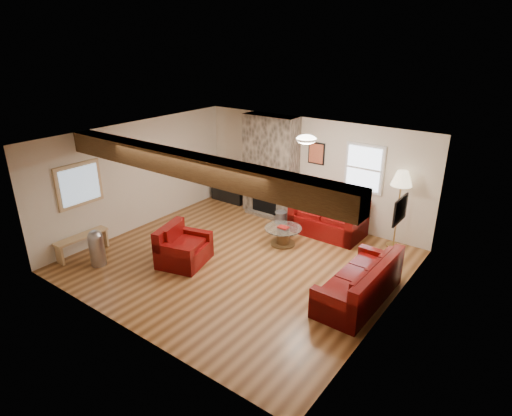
# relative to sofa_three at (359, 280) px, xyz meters

# --- Properties ---
(room) EXTENTS (8.00, 8.00, 8.00)m
(room) POSITION_rel_sofa_three_xyz_m (-2.48, -0.16, 0.87)
(room) COLOR brown
(room) RESTS_ON ground
(floor) EXTENTS (6.00, 6.00, 0.00)m
(floor) POSITION_rel_sofa_three_xyz_m (-2.48, -0.16, -0.38)
(floor) COLOR brown
(floor) RESTS_ON ground
(oak_beam) EXTENTS (6.00, 0.36, 0.38)m
(oak_beam) POSITION_rel_sofa_three_xyz_m (-2.48, -1.41, 1.93)
(oak_beam) COLOR #352010
(oak_beam) RESTS_ON room
(chimney_breast) EXTENTS (1.40, 0.67, 2.50)m
(chimney_breast) POSITION_rel_sofa_three_xyz_m (-3.48, 2.33, 0.84)
(chimney_breast) COLOR #353029
(chimney_breast) RESTS_ON floor
(back_window) EXTENTS (0.90, 0.08, 1.10)m
(back_window) POSITION_rel_sofa_three_xyz_m (-1.13, 2.55, 1.17)
(back_window) COLOR silver
(back_window) RESTS_ON room
(hatch_window) EXTENTS (0.08, 1.00, 0.90)m
(hatch_window) POSITION_rel_sofa_three_xyz_m (-5.44, -1.66, 1.07)
(hatch_window) COLOR tan
(hatch_window) RESTS_ON room
(ceiling_dome) EXTENTS (0.40, 0.40, 0.18)m
(ceiling_dome) POSITION_rel_sofa_three_xyz_m (-1.58, 0.74, 2.06)
(ceiling_dome) COLOR white
(ceiling_dome) RESTS_ON room
(artwork_back) EXTENTS (0.42, 0.06, 0.52)m
(artwork_back) POSITION_rel_sofa_three_xyz_m (-2.33, 2.55, 1.32)
(artwork_back) COLOR black
(artwork_back) RESTS_ON room
(artwork_right) EXTENTS (0.06, 0.55, 0.42)m
(artwork_right) POSITION_rel_sofa_three_xyz_m (0.48, 0.14, 1.37)
(artwork_right) COLOR black
(artwork_right) RESTS_ON room
(sofa_three) EXTENTS (0.85, 1.98, 0.76)m
(sofa_three) POSITION_rel_sofa_three_xyz_m (0.00, 0.00, 0.00)
(sofa_three) COLOR #490506
(sofa_three) RESTS_ON floor
(loveseat) EXTENTS (1.62, 0.93, 0.86)m
(loveseat) POSITION_rel_sofa_three_xyz_m (-1.68, 2.07, 0.05)
(loveseat) COLOR #490506
(loveseat) RESTS_ON floor
(armchair_red) EXTENTS (1.06, 1.14, 0.77)m
(armchair_red) POSITION_rel_sofa_three_xyz_m (-3.34, -0.87, 0.01)
(armchair_red) COLOR #490506
(armchair_red) RESTS_ON floor
(coffee_table) EXTENTS (0.81, 0.81, 0.42)m
(coffee_table) POSITION_rel_sofa_three_xyz_m (-2.19, 0.99, -0.18)
(coffee_table) COLOR #452E16
(coffee_table) RESTS_ON floor
(tv_cabinet) EXTENTS (1.01, 0.40, 0.50)m
(tv_cabinet) POSITION_rel_sofa_three_xyz_m (-4.86, 2.37, -0.13)
(tv_cabinet) COLOR black
(tv_cabinet) RESTS_ON floor
(television) EXTENTS (0.75, 0.10, 0.43)m
(television) POSITION_rel_sofa_three_xyz_m (-4.86, 2.37, 0.34)
(television) COLOR black
(television) RESTS_ON tv_cabinet
(floor_lamp) EXTENTS (0.44, 0.44, 1.70)m
(floor_lamp) POSITION_rel_sofa_three_xyz_m (-0.21, 2.35, 1.08)
(floor_lamp) COLOR #A98A46
(floor_lamp) RESTS_ON floor
(pine_bench) EXTENTS (0.26, 1.13, 0.42)m
(pine_bench) POSITION_rel_sofa_three_xyz_m (-5.31, -1.88, -0.17)
(pine_bench) COLOR tan
(pine_bench) RESTS_ON floor
(pedal_bin) EXTENTS (0.32, 0.32, 0.75)m
(pedal_bin) POSITION_rel_sofa_three_xyz_m (-4.67, -1.96, -0.00)
(pedal_bin) COLOR #96969B
(pedal_bin) RESTS_ON floor
(coal_bucket) EXTENTS (0.31, 0.31, 0.29)m
(coal_bucket) POSITION_rel_sofa_three_xyz_m (-2.88, 1.93, -0.23)
(coal_bucket) COLOR slate
(coal_bucket) RESTS_ON floor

